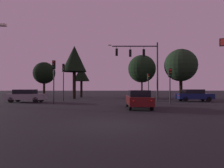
# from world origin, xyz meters

# --- Properties ---
(ground_plane) EXTENTS (168.00, 168.00, 0.00)m
(ground_plane) POSITION_xyz_m (0.00, 24.50, 0.00)
(ground_plane) COLOR black
(ground_plane) RESTS_ON ground
(traffic_signal_mast_arm) EXTENTS (6.38, 0.45, 7.45)m
(traffic_signal_mast_arm) POSITION_xyz_m (4.21, 15.11, 5.26)
(traffic_signal_mast_arm) COLOR #232326
(traffic_signal_mast_arm) RESTS_ON ground
(traffic_light_corner_left) EXTENTS (0.35, 0.38, 3.81)m
(traffic_light_corner_left) POSITION_xyz_m (5.83, 18.84, 2.72)
(traffic_light_corner_left) COLOR #232326
(traffic_light_corner_left) RESTS_ON ground
(traffic_light_corner_right) EXTENTS (0.32, 0.36, 3.73)m
(traffic_light_corner_right) POSITION_xyz_m (6.35, 10.83, 2.66)
(traffic_light_corner_right) COLOR #232326
(traffic_light_corner_right) RESTS_ON ground
(traffic_light_median) EXTENTS (0.34, 0.37, 4.83)m
(traffic_light_median) POSITION_xyz_m (-5.85, 16.04, 3.40)
(traffic_light_median) COLOR #232326
(traffic_light_median) RESTS_ON ground
(traffic_light_far_side) EXTENTS (0.31, 0.36, 4.64)m
(traffic_light_far_side) POSITION_xyz_m (-5.87, 11.64, 3.27)
(traffic_light_far_side) COLOR #232326
(traffic_light_far_side) RESTS_ON ground
(car_nearside_lane) EXTENTS (1.98, 4.42, 1.52)m
(car_nearside_lane) POSITION_xyz_m (2.45, 7.03, 0.80)
(car_nearside_lane) COLOR #4C0F0F
(car_nearside_lane) RESTS_ON ground
(car_crossing_left) EXTENTS (4.52, 1.99, 1.52)m
(car_crossing_left) POSITION_xyz_m (-9.82, 14.16, 0.80)
(car_crossing_left) COLOR gray
(car_crossing_left) RESTS_ON ground
(car_crossing_right) EXTENTS (4.45, 1.91, 1.52)m
(car_crossing_right) POSITION_xyz_m (10.80, 15.14, 0.80)
(car_crossing_right) COLOR #0F1947
(car_crossing_right) RESTS_ON ground
(tree_behind_sign) EXTENTS (3.01, 3.01, 5.67)m
(tree_behind_sign) POSITION_xyz_m (-4.93, 26.49, 4.26)
(tree_behind_sign) COLOR black
(tree_behind_sign) RESTS_ON ground
(tree_left_far) EXTENTS (5.08, 5.08, 7.77)m
(tree_left_far) POSITION_xyz_m (6.20, 26.29, 5.22)
(tree_left_far) COLOR black
(tree_left_far) RESTS_ON ground
(tree_center_horizon) EXTENTS (3.81, 3.81, 8.30)m
(tree_center_horizon) POSITION_xyz_m (-5.33, 21.16, 6.19)
(tree_center_horizon) COLOR black
(tree_center_horizon) RESTS_ON ground
(tree_right_cluster) EXTENTS (5.34, 5.34, 8.12)m
(tree_right_cluster) POSITION_xyz_m (11.95, 22.41, 5.43)
(tree_right_cluster) COLOR black
(tree_right_cluster) RESTS_ON ground
(tree_lot_edge) EXTENTS (4.28, 4.28, 6.78)m
(tree_lot_edge) POSITION_xyz_m (-12.62, 29.18, 4.62)
(tree_lot_edge) COLOR black
(tree_lot_edge) RESTS_ON ground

